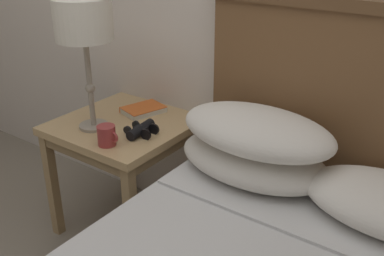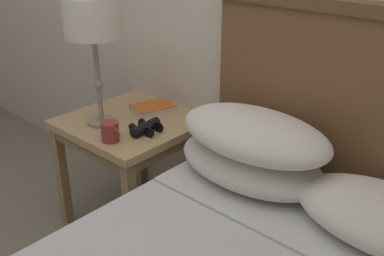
{
  "view_description": "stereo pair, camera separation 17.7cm",
  "coord_description": "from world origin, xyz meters",
  "px_view_note": "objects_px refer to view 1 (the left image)",
  "views": [
    {
      "loc": [
        0.86,
        -0.64,
        1.43
      ],
      "look_at": [
        -0.07,
        0.67,
        0.68
      ],
      "focal_mm": 42.0,
      "sensor_mm": 36.0,
      "label": 1
    },
    {
      "loc": [
        1.0,
        -0.53,
        1.43
      ],
      "look_at": [
        -0.07,
        0.67,
        0.68
      ],
      "focal_mm": 42.0,
      "sensor_mm": 36.0,
      "label": 2
    }
  ],
  "objects_px": {
    "nightstand": "(125,137)",
    "book_on_nightstand": "(143,109)",
    "table_lamp": "(84,24)",
    "coffee_mug": "(107,136)",
    "binoculars_pair": "(141,130)"
  },
  "relations": [
    {
      "from": "nightstand",
      "to": "coffee_mug",
      "type": "relative_size",
      "value": 5.64
    },
    {
      "from": "binoculars_pair",
      "to": "nightstand",
      "type": "bearing_deg",
      "value": 160.31
    },
    {
      "from": "table_lamp",
      "to": "book_on_nightstand",
      "type": "xyz_separation_m",
      "value": [
        0.07,
        0.26,
        -0.45
      ]
    },
    {
      "from": "nightstand",
      "to": "book_on_nightstand",
      "type": "relative_size",
      "value": 2.62
    },
    {
      "from": "binoculars_pair",
      "to": "table_lamp",
      "type": "bearing_deg",
      "value": -163.07
    },
    {
      "from": "book_on_nightstand",
      "to": "nightstand",
      "type": "bearing_deg",
      "value": -88.65
    },
    {
      "from": "nightstand",
      "to": "binoculars_pair",
      "type": "height_order",
      "value": "binoculars_pair"
    },
    {
      "from": "table_lamp",
      "to": "binoculars_pair",
      "type": "xyz_separation_m",
      "value": [
        0.22,
        0.07,
        -0.44
      ]
    },
    {
      "from": "book_on_nightstand",
      "to": "binoculars_pair",
      "type": "distance_m",
      "value": 0.25
    },
    {
      "from": "table_lamp",
      "to": "coffee_mug",
      "type": "bearing_deg",
      "value": -26.97
    },
    {
      "from": "table_lamp",
      "to": "book_on_nightstand",
      "type": "height_order",
      "value": "table_lamp"
    },
    {
      "from": "table_lamp",
      "to": "book_on_nightstand",
      "type": "relative_size",
      "value": 2.55
    },
    {
      "from": "nightstand",
      "to": "book_on_nightstand",
      "type": "bearing_deg",
      "value": 91.35
    },
    {
      "from": "coffee_mug",
      "to": "table_lamp",
      "type": "bearing_deg",
      "value": 153.03
    },
    {
      "from": "nightstand",
      "to": "table_lamp",
      "type": "bearing_deg",
      "value": -119.41
    }
  ]
}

